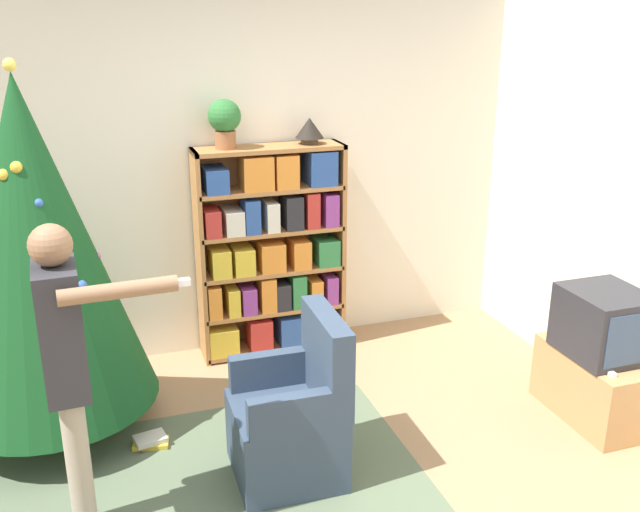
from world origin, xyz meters
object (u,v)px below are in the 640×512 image
(armchair, at_px, (293,421))
(standing_person, at_px, (68,364))
(bookshelf, at_px, (272,253))
(television, at_px, (604,323))
(christmas_tree, at_px, (35,247))
(table_lamp, at_px, (309,129))
(potted_plant, at_px, (225,120))

(armchair, bearing_deg, standing_person, -79.50)
(bookshelf, distance_m, standing_person, 2.17)
(bookshelf, distance_m, television, 2.26)
(television, xyz_separation_m, christmas_tree, (-3.17, 0.90, 0.53))
(bookshelf, relative_size, table_lamp, 7.64)
(television, distance_m, armchair, 1.96)
(christmas_tree, height_order, table_lamp, christmas_tree)
(standing_person, relative_size, potted_plant, 4.79)
(television, bearing_deg, bookshelf, 136.83)
(table_lamp, bearing_deg, standing_person, -134.61)
(armchair, relative_size, potted_plant, 2.80)
(bookshelf, height_order, christmas_tree, christmas_tree)
(christmas_tree, bearing_deg, armchair, -34.92)
(potted_plant, bearing_deg, christmas_tree, -152.09)
(television, xyz_separation_m, standing_person, (-3.01, -0.13, 0.30))
(christmas_tree, relative_size, potted_plant, 6.63)
(television, height_order, table_lamp, table_lamp)
(standing_person, distance_m, potted_plant, 2.14)
(television, bearing_deg, armchair, 178.70)
(armchair, bearing_deg, christmas_tree, -123.69)
(bookshelf, xyz_separation_m, table_lamp, (0.29, 0.01, 0.87))
(television, relative_size, table_lamp, 2.43)
(christmas_tree, xyz_separation_m, table_lamp, (1.81, 0.65, 0.47))
(christmas_tree, height_order, armchair, christmas_tree)
(potted_plant, bearing_deg, bookshelf, -1.45)
(bookshelf, xyz_separation_m, potted_plant, (-0.30, 0.01, 0.96))
(table_lamp, bearing_deg, christmas_tree, -160.35)
(television, xyz_separation_m, potted_plant, (-1.94, 1.55, 1.08))
(bookshelf, relative_size, television, 3.14)
(armchair, bearing_deg, bookshelf, 170.38)
(television, xyz_separation_m, armchair, (-1.93, 0.04, -0.31))
(bookshelf, bearing_deg, table_lamp, 1.49)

